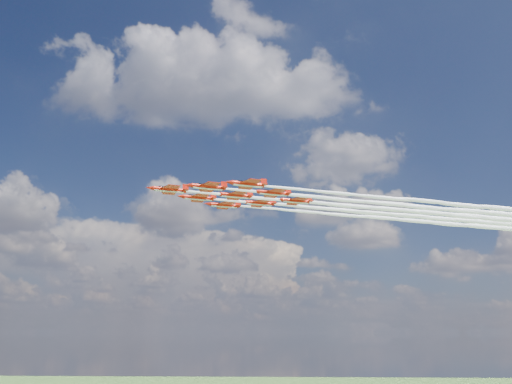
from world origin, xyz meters
TOP-DOWN VIEW (x-y plane):
  - jet_lead at (30.99, 8.15)m, footprint 111.79×47.56m
  - jet_row2_port at (42.31, 5.99)m, footprint 111.79×47.56m
  - jet_row2_starb at (37.78, 17.45)m, footprint 111.79×47.56m
  - jet_row3_port at (53.62, 3.82)m, footprint 111.79×47.56m
  - jet_row3_centre at (49.10, 15.29)m, footprint 111.79×47.56m
  - jet_row3_starb at (44.57, 26.76)m, footprint 111.79×47.56m
  - jet_row4_port at (60.42, 13.13)m, footprint 111.79×47.56m
  - jet_row4_starb at (55.89, 24.60)m, footprint 111.79×47.56m
  - jet_tail at (67.21, 22.44)m, footprint 111.79×47.56m

SIDE VIEW (x-z plane):
  - jet_lead at x=30.99m, z-range 73.35..76.33m
  - jet_row2_port at x=42.31m, z-range 73.35..76.33m
  - jet_row2_starb at x=37.78m, z-range 73.35..76.33m
  - jet_row3_port at x=53.62m, z-range 73.35..76.33m
  - jet_row3_centre at x=49.10m, z-range 73.35..76.33m
  - jet_row3_starb at x=44.57m, z-range 73.35..76.33m
  - jet_row4_port at x=60.42m, z-range 73.35..76.33m
  - jet_row4_starb at x=55.89m, z-range 73.35..76.33m
  - jet_tail at x=67.21m, z-range 73.35..76.33m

